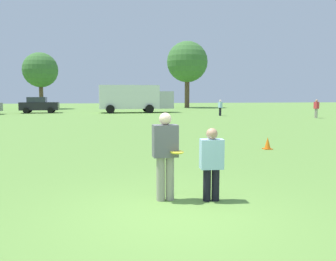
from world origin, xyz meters
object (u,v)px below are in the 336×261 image
(box_truck, at_px, (134,98))
(frisbee, at_px, (177,152))
(player_thrower, at_px, (165,151))
(player_defender, at_px, (212,161))
(bystander_sideline_watcher, at_px, (316,108))
(bystander_far_jogger, at_px, (220,107))
(traffic_cone, at_px, (268,143))
(parked_car_mid_right, at_px, (39,105))

(box_truck, bearing_deg, frisbee, -92.58)
(player_thrower, bearing_deg, box_truck, 87.06)
(player_defender, height_order, bystander_sideline_watcher, bystander_sideline_watcher)
(bystander_far_jogger, bearing_deg, player_defender, -108.20)
(player_thrower, distance_m, box_truck, 34.26)
(bystander_sideline_watcher, bearing_deg, traffic_cone, -127.15)
(parked_car_mid_right, bearing_deg, traffic_cone, -64.32)
(frisbee, distance_m, bystander_far_jogger, 28.55)
(frisbee, xyz_separation_m, box_truck, (1.55, 34.36, 0.74))
(parked_car_mid_right, xyz_separation_m, bystander_far_jogger, (18.84, -8.43, -0.03))
(parked_car_mid_right, bearing_deg, player_defender, -74.24)
(box_truck, height_order, bystander_sideline_watcher, box_truck)
(frisbee, bearing_deg, player_thrower, 143.27)
(player_defender, xyz_separation_m, bystander_sideline_watcher, (16.35, 22.30, 0.13))
(traffic_cone, distance_m, box_truck, 28.51)
(player_thrower, distance_m, traffic_cone, 7.78)
(parked_car_mid_right, xyz_separation_m, box_truck, (10.83, -0.98, 0.83))
(traffic_cone, height_order, parked_car_mid_right, parked_car_mid_right)
(parked_car_mid_right, distance_m, bystander_sideline_watcher, 29.40)
(frisbee, relative_size, bystander_far_jogger, 0.17)
(bystander_far_jogger, bearing_deg, bystander_sideline_watcher, -31.75)
(player_thrower, bearing_deg, traffic_cone, 49.82)
(frisbee, distance_m, bystander_sideline_watcher, 28.04)
(player_defender, bearing_deg, parked_car_mid_right, 105.76)
(box_truck, distance_m, bystander_sideline_watcher, 19.68)
(player_defender, relative_size, frisbee, 5.46)
(frisbee, relative_size, parked_car_mid_right, 0.06)
(traffic_cone, height_order, bystander_far_jogger, bystander_far_jogger)
(player_defender, bearing_deg, box_truck, 88.59)
(frisbee, relative_size, box_truck, 0.03)
(traffic_cone, bearing_deg, player_defender, -123.79)
(frisbee, relative_size, bystander_sideline_watcher, 0.16)
(traffic_cone, relative_size, box_truck, 0.06)
(player_thrower, relative_size, frisbee, 6.58)
(traffic_cone, xyz_separation_m, parked_car_mid_right, (-14.07, 29.26, 0.69))
(bystander_sideline_watcher, xyz_separation_m, bystander_far_jogger, (-7.50, 4.64, -0.05))
(frisbee, distance_m, box_truck, 34.40)
(player_thrower, relative_size, box_truck, 0.21)
(player_thrower, xyz_separation_m, player_defender, (0.91, -0.19, -0.18))
(player_defender, xyz_separation_m, bystander_far_jogger, (8.86, 26.94, 0.08))
(player_defender, distance_m, frisbee, 0.73)
(player_defender, xyz_separation_m, traffic_cone, (4.09, 6.11, -0.59))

